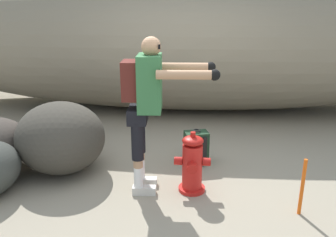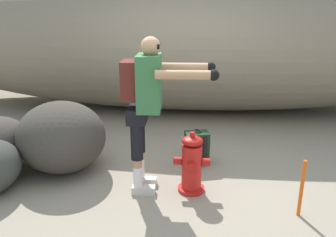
{
  "view_description": "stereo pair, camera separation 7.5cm",
  "coord_description": "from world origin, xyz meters",
  "px_view_note": "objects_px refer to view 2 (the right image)",
  "views": [
    {
      "loc": [
        0.26,
        -3.5,
        2.01
      ],
      "look_at": [
        -0.06,
        0.3,
        0.75
      ],
      "focal_mm": 37.1,
      "sensor_mm": 36.0,
      "label": 1
    },
    {
      "loc": [
        0.33,
        -3.49,
        2.01
      ],
      "look_at": [
        -0.06,
        0.3,
        0.75
      ],
      "focal_mm": 37.1,
      "sensor_mm": 36.0,
      "label": 2
    }
  ],
  "objects_px": {
    "spare_backpack": "(197,148)",
    "survey_stake": "(302,189)",
    "fire_hydrant": "(192,165)",
    "boulder_mid": "(62,137)",
    "utility_worker": "(147,97)"
  },
  "relations": [
    {
      "from": "survey_stake",
      "to": "spare_backpack",
      "type": "bearing_deg",
      "value": 133.67
    },
    {
      "from": "spare_backpack",
      "to": "survey_stake",
      "type": "bearing_deg",
      "value": -151.66
    },
    {
      "from": "fire_hydrant",
      "to": "utility_worker",
      "type": "xyz_separation_m",
      "value": [
        -0.48,
        -0.02,
        0.76
      ]
    },
    {
      "from": "fire_hydrant",
      "to": "survey_stake",
      "type": "height_order",
      "value": "fire_hydrant"
    },
    {
      "from": "spare_backpack",
      "to": "utility_worker",
      "type": "bearing_deg",
      "value": 129.71
    },
    {
      "from": "spare_backpack",
      "to": "survey_stake",
      "type": "height_order",
      "value": "survey_stake"
    },
    {
      "from": "boulder_mid",
      "to": "survey_stake",
      "type": "relative_size",
      "value": 1.9
    },
    {
      "from": "fire_hydrant",
      "to": "boulder_mid",
      "type": "xyz_separation_m",
      "value": [
        -1.64,
        0.39,
        0.12
      ]
    },
    {
      "from": "utility_worker",
      "to": "survey_stake",
      "type": "distance_m",
      "value": 1.79
    },
    {
      "from": "spare_backpack",
      "to": "boulder_mid",
      "type": "xyz_separation_m",
      "value": [
        -1.68,
        -0.33,
        0.22
      ]
    },
    {
      "from": "utility_worker",
      "to": "spare_backpack",
      "type": "height_order",
      "value": "utility_worker"
    },
    {
      "from": "utility_worker",
      "to": "boulder_mid",
      "type": "distance_m",
      "value": 1.39
    },
    {
      "from": "fire_hydrant",
      "to": "utility_worker",
      "type": "bearing_deg",
      "value": -177.58
    },
    {
      "from": "fire_hydrant",
      "to": "survey_stake",
      "type": "relative_size",
      "value": 1.17
    },
    {
      "from": "spare_backpack",
      "to": "boulder_mid",
      "type": "relative_size",
      "value": 0.41
    }
  ]
}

